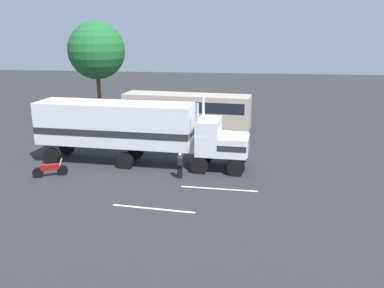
# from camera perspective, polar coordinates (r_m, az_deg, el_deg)

# --- Properties ---
(ground_plane) EXTENTS (120.00, 120.00, 0.00)m
(ground_plane) POSITION_cam_1_polar(r_m,az_deg,el_deg) (26.95, 2.52, -3.41)
(ground_plane) COLOR #2D2D30
(lane_stripe_near) EXTENTS (4.40, 0.34, 0.01)m
(lane_stripe_near) POSITION_cam_1_polar(r_m,az_deg,el_deg) (23.62, 3.77, -6.26)
(lane_stripe_near) COLOR silver
(lane_stripe_near) RESTS_ON ground_plane
(lane_stripe_mid) EXTENTS (4.40, 0.55, 0.01)m
(lane_stripe_mid) POSITION_cam_1_polar(r_m,az_deg,el_deg) (21.21, -5.42, -8.96)
(lane_stripe_mid) COLOR silver
(lane_stripe_mid) RESTS_ON ground_plane
(semi_truck) EXTENTS (14.30, 3.43, 4.50)m
(semi_truck) POSITION_cam_1_polar(r_m,az_deg,el_deg) (27.51, -8.50, 2.31)
(semi_truck) COLOR white
(semi_truck) RESTS_ON ground_plane
(person_bystander) EXTENTS (0.38, 0.48, 1.63)m
(person_bystander) POSITION_cam_1_polar(r_m,az_deg,el_deg) (24.91, -1.70, -2.86)
(person_bystander) COLOR black
(person_bystander) RESTS_ON ground_plane
(parked_bus) EXTENTS (11.20, 3.63, 3.40)m
(parked_bus) POSITION_cam_1_polar(r_m,az_deg,el_deg) (35.67, -0.78, 4.82)
(parked_bus) COLOR #BFB29E
(parked_bus) RESTS_ON ground_plane
(parked_car) EXTENTS (4.60, 2.38, 1.57)m
(parked_car) POSITION_cam_1_polar(r_m,az_deg,el_deg) (41.42, -17.50, 3.86)
(parked_car) COLOR #234C8C
(parked_car) RESTS_ON ground_plane
(motorcycle) EXTENTS (1.95, 1.00, 1.12)m
(motorcycle) POSITION_cam_1_polar(r_m,az_deg,el_deg) (26.80, -19.14, -3.33)
(motorcycle) COLOR black
(motorcycle) RESTS_ON ground_plane
(tree_left) EXTENTS (6.32, 6.32, 9.66)m
(tree_left) POSITION_cam_1_polar(r_m,az_deg,el_deg) (47.76, -13.16, 12.55)
(tree_left) COLOR brown
(tree_left) RESTS_ON ground_plane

